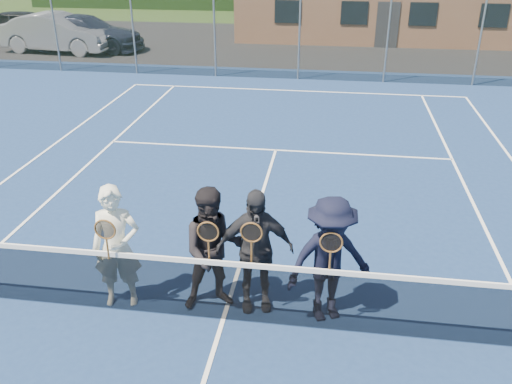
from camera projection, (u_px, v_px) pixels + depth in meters
ground at (308, 46)px, 25.20m from camera, size 220.00×220.00×0.00m
court_surface at (223, 320)px, 7.37m from camera, size 30.00×30.00×0.02m
tarmac_carpark at (224, 43)px, 25.72m from camera, size 40.00×12.00×0.01m
hedge_row at (319, 3)px, 35.67m from camera, size 40.00×1.20×1.10m
car_a at (25, 26)px, 25.72m from camera, size 4.49×2.09×1.49m
car_b at (58, 33)px, 23.50m from camera, size 5.13×2.23×1.64m
car_c at (85, 33)px, 23.84m from camera, size 5.27×2.27×1.51m
court_markings at (223, 319)px, 7.36m from camera, size 11.03×23.83×0.01m
tennis_net at (222, 288)px, 7.14m from camera, size 11.68×0.08×1.10m
perimeter_fence at (299, 36)px, 18.75m from camera, size 30.07×0.07×3.02m
player_a at (117, 247)px, 7.33m from camera, size 0.73×0.56×1.80m
player_b at (214, 250)px, 7.29m from camera, size 1.05×0.93×1.80m
player_c at (255, 250)px, 7.27m from camera, size 1.12×0.65×1.80m
player_d at (330, 260)px, 7.05m from camera, size 1.33×1.07×1.80m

